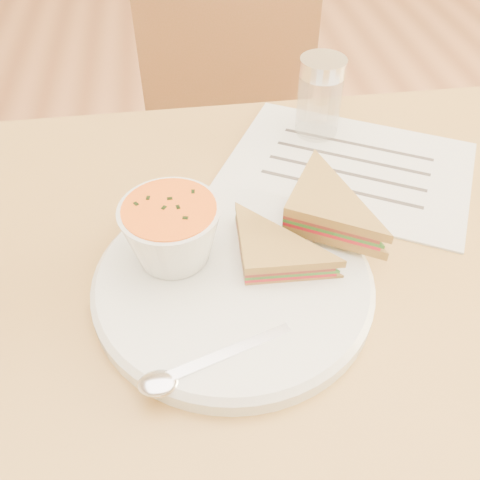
{
  "coord_description": "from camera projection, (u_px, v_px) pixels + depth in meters",
  "views": [
    {
      "loc": [
        -0.15,
        -0.38,
        1.18
      ],
      "look_at": [
        -0.1,
        0.0,
        0.8
      ],
      "focal_mm": 40.0,
      "sensor_mm": 36.0,
      "label": 1
    }
  ],
  "objects": [
    {
      "name": "paper_menu",
      "position": [
        349.0,
        166.0,
        0.71
      ],
      "size": [
        0.38,
        0.35,
        0.0
      ],
      "primitive_type": null,
      "rotation": [
        0.0,
        0.0,
        -0.51
      ],
      "color": "silver",
      "rests_on": "dining_table"
    },
    {
      "name": "sandwich_half_b",
      "position": [
        283.0,
        220.0,
        0.57
      ],
      "size": [
        0.16,
        0.16,
        0.04
      ],
      "primitive_type": null,
      "rotation": [
        0.0,
        0.0,
        -0.53
      ],
      "color": "#A7863B",
      "rests_on": "plate"
    },
    {
      "name": "soup_bowl",
      "position": [
        172.0,
        235.0,
        0.54
      ],
      "size": [
        0.11,
        0.11,
        0.07
      ],
      "primitive_type": null,
      "rotation": [
        0.0,
        0.0,
        -0.09
      ],
      "color": "white",
      "rests_on": "plate"
    },
    {
      "name": "plate",
      "position": [
        233.0,
        283.0,
        0.55
      ],
      "size": [
        0.31,
        0.31,
        0.02
      ],
      "primitive_type": null,
      "rotation": [
        0.0,
        0.0,
        0.06
      ],
      "color": "white",
      "rests_on": "dining_table"
    },
    {
      "name": "dining_table",
      "position": [
        300.0,
        425.0,
        0.85
      ],
      "size": [
        1.0,
        0.7,
        0.75
      ],
      "primitive_type": null,
      "color": "olive",
      "rests_on": "floor"
    },
    {
      "name": "sandwich_half_a",
      "position": [
        245.0,
        280.0,
        0.53
      ],
      "size": [
        0.1,
        0.1,
        0.03
      ],
      "primitive_type": null,
      "rotation": [
        0.0,
        0.0,
        -0.04
      ],
      "color": "#A7863B",
      "rests_on": "plate"
    },
    {
      "name": "spoon",
      "position": [
        214.0,
        359.0,
        0.47
      ],
      "size": [
        0.18,
        0.09,
        0.01
      ],
      "primitive_type": null,
      "rotation": [
        0.0,
        0.0,
        0.33
      ],
      "color": "silver",
      "rests_on": "plate"
    },
    {
      "name": "chair_far",
      "position": [
        230.0,
        177.0,
        1.2
      ],
      "size": [
        0.43,
        0.43,
        0.88
      ],
      "primitive_type": null,
      "rotation": [
        0.0,
        0.0,
        3.03
      ],
      "color": "brown",
      "rests_on": "floor"
    },
    {
      "name": "condiment_shaker",
      "position": [
        319.0,
        98.0,
        0.73
      ],
      "size": [
        0.08,
        0.08,
        0.11
      ],
      "primitive_type": null,
      "rotation": [
        0.0,
        0.0,
        0.34
      ],
      "color": "silver",
      "rests_on": "dining_table"
    }
  ]
}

